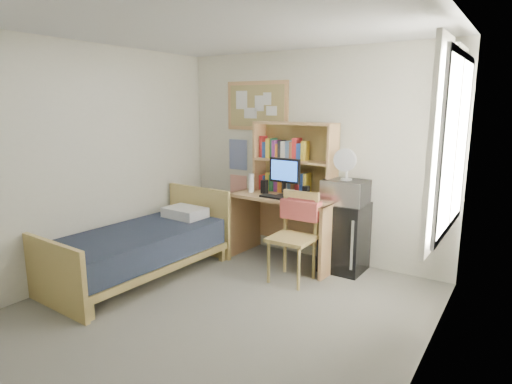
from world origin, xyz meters
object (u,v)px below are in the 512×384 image
Objects in this scene: desk at (287,228)px; speaker_left at (264,187)px; bulletin_board at (257,106)px; desk_chair at (292,238)px; mini_fridge at (344,237)px; desk_fan at (347,166)px; microwave at (346,192)px; monitor at (285,178)px; speaker_right at (306,193)px; bed at (139,254)px.

speaker_left is at bearing -168.69° from desk.
bulletin_board is 1.95m from desk_chair.
desk_fan reaches higher than mini_fridge.
desk_chair is 0.84m from microwave.
bulletin_board reaches higher than desk_chair.
microwave is at bearing 14.31° from monitor.
speaker_right is (-0.43, -0.18, 0.51)m from mini_fridge.
desk_chair is at bearing -78.54° from speaker_right.
desk_chair is at bearing -32.74° from speaker_left.
desk_fan reaches higher than bed.
desk_fan is (1.03, 0.12, 0.33)m from speaker_left.
monitor is at bearing -166.93° from mini_fridge.
bulletin_board is 0.48× the size of bed.
bulletin_board is 2.06m from mini_fridge.
desk_chair is at bearing -40.59° from bulletin_board.
speaker_left is 1.03m from microwave.
desk is 7.88× the size of speaker_left.
speaker_left is (-0.30, -0.04, 0.50)m from desk.
speaker_left is at bearing -172.56° from desk_fan.
bed is at bearing -141.50° from desk_fan.
bed is 2.47m from microwave.
monitor is at bearing 127.42° from desk_chair.
monitor reaches higher than bed.
speaker_left is (-1.03, -0.14, 0.52)m from mini_fridge.
desk_fan is at bearing 0.00° from microwave.
speaker_right reaches higher than desk.
speaker_left is at bearing -171.46° from mini_fridge.
speaker_left is 0.53× the size of desk_fan.
bulletin_board is 2.42m from bed.
desk_fan is (0.37, 0.60, 0.75)m from desk_chair.
desk is 0.90m from microwave.
bulletin_board is 2.92× the size of desk_fan.
mini_fridge is at bearing -10.02° from bulletin_board.
speaker_left is at bearing 59.92° from bed.
bed is 1.91m from monitor.
desk_fan reaches higher than speaker_left.
bulletin_board is at bearing 156.46° from desk.
desk is at bearing 11.31° from speaker_left.
bulletin_board is 1.67m from desk.
mini_fridge is 1.83× the size of monitor.
desk_fan is at bearing 58.52° from desk_chair.
desk is 0.59m from speaker_right.
speaker_right is (-0.06, 0.45, 0.42)m from desk_chair.
desk_chair is 2.10× the size of microwave.
desk_fan is (0.73, 0.14, 0.19)m from monitor.
desk_chair is 1.74m from bed.
speaker_right is at bearing -156.76° from mini_fridge.
monitor reaches higher than speaker_left.
speaker_left is at bearing 143.36° from desk_chair.
mini_fridge is (0.72, 0.10, -0.01)m from desk.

